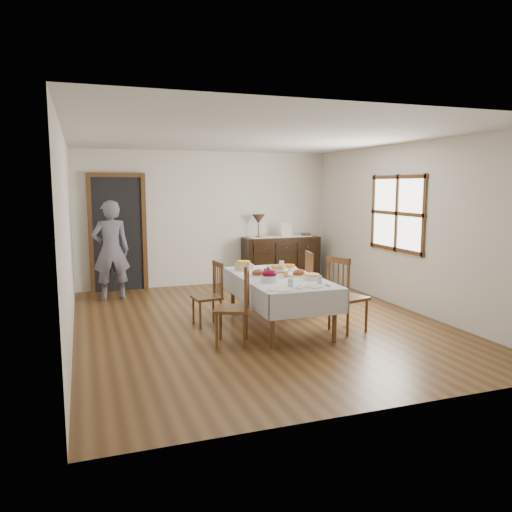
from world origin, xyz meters
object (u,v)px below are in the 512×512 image
object	(u,v)px
chair_right_near	(345,294)
chair_right_far	(317,282)
chair_left_far	(210,293)
chair_left_near	(236,304)
person	(111,247)
table_lamp	(259,220)
dining_table	(279,283)
sideboard	(281,259)

from	to	relation	value
chair_right_near	chair_right_far	distance (m)	1.03
chair_left_far	chair_left_near	bearing A→B (deg)	0.01
person	table_lamp	size ratio (longest dim) A/B	3.95
chair_right_far	dining_table	bearing A→B (deg)	132.08
dining_table	table_lamp	xyz separation A→B (m)	(0.78, 3.02, 0.66)
chair_left_near	table_lamp	world-z (taller)	table_lamp
chair_left_near	chair_right_far	xyz separation A→B (m)	(1.62, 1.05, -0.02)
person	chair_left_near	bearing A→B (deg)	109.35
chair_right_near	chair_right_far	xyz separation A→B (m)	(0.09, 1.03, -0.04)
chair_right_far	person	size ratio (longest dim) A/B	0.52
person	table_lamp	bearing A→B (deg)	-173.09
chair_right_near	table_lamp	world-z (taller)	table_lamp
dining_table	chair_right_far	xyz separation A→B (m)	(0.84, 0.51, -0.14)
chair_left_far	chair_right_far	world-z (taller)	chair_right_far
dining_table	chair_right_near	bearing A→B (deg)	-33.85
chair_left_near	chair_right_near	xyz separation A→B (m)	(1.53, 0.02, 0.02)
chair_left_near	chair_right_far	distance (m)	1.93
sideboard	chair_right_far	bearing A→B (deg)	-99.59
sideboard	table_lamp	distance (m)	0.94
chair_left_far	table_lamp	size ratio (longest dim) A/B	1.94
dining_table	chair_left_near	size ratio (longest dim) A/B	2.09
dining_table	person	xyz separation A→B (m)	(-2.07, 2.48, 0.29)
chair_right_far	table_lamp	world-z (taller)	table_lamp
chair_right_near	person	distance (m)	4.14
sideboard	chair_right_near	bearing A→B (deg)	-98.24
chair_right_far	chair_right_near	bearing A→B (deg)	-174.21
person	chair_right_near	bearing A→B (deg)	129.45
chair_left_near	sideboard	bearing A→B (deg)	172.69
chair_left_far	sideboard	bearing A→B (deg)	134.97
person	dining_table	bearing A→B (deg)	126.08
chair_right_near	chair_right_far	size ratio (longest dim) A/B	1.08
sideboard	table_lamp	xyz separation A→B (m)	(-0.47, 0.02, 0.81)
chair_right_far	table_lamp	size ratio (longest dim) A/B	2.07
chair_right_far	table_lamp	distance (m)	2.63
chair_left_far	person	xyz separation A→B (m)	(-1.20, 2.09, 0.46)
chair_right_far	person	distance (m)	3.54
chair_left_far	sideboard	size ratio (longest dim) A/B	0.58
dining_table	chair_left_near	bearing A→B (deg)	-144.55
chair_left_far	chair_right_near	bearing A→B (deg)	54.87
chair_right_near	sideboard	bearing A→B (deg)	-23.41
chair_right_near	person	size ratio (longest dim) A/B	0.57
chair_left_near	sideboard	distance (m)	4.09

